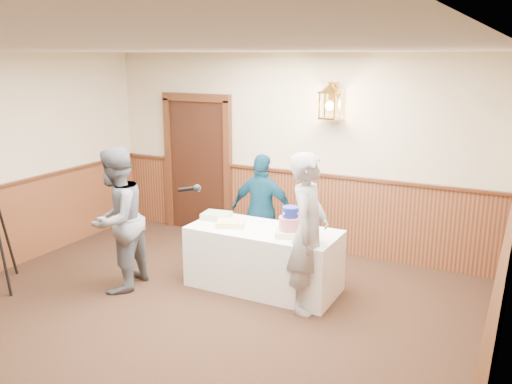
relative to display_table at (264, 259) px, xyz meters
The scene contains 9 objects.
ground 1.96m from the display_table, 99.89° to the right, with size 7.00×7.00×0.00m, color black.
room_shell 1.88m from the display_table, 104.93° to the right, with size 6.02×7.02×2.81m.
display_table is the anchor object (origin of this frame).
tiered_cake 0.63m from the display_table, ahead, with size 0.42×0.42×0.34m.
sheet_cake_yellow 0.58m from the display_table, 168.22° to the right, with size 0.33×0.25×0.07m, color #DED785.
sheet_cake_green 0.83m from the display_table, behind, with size 0.34×0.27×0.08m, color #9FC188.
interviewer 1.81m from the display_table, 152.28° to the right, with size 1.56×0.94×1.73m.
baker 0.90m from the display_table, 22.61° to the right, with size 0.65×0.43×1.78m, color gray.
assistant_p 0.82m from the display_table, 117.68° to the left, with size 0.89×0.37×1.52m, color #0E374F.
Camera 1 is at (3.07, -3.59, 2.77)m, focal length 38.00 mm.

